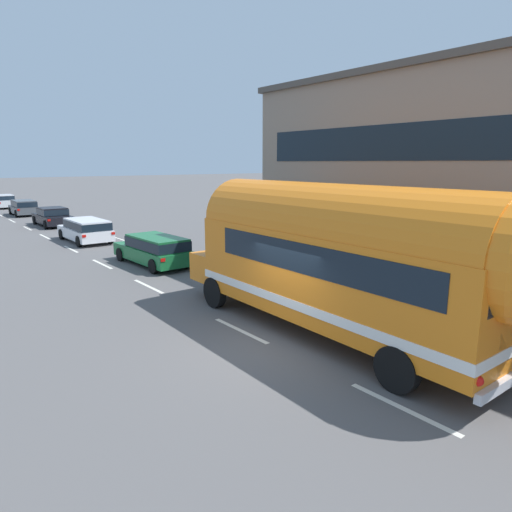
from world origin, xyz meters
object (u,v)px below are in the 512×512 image
at_px(car_second, 86,229).
at_px(car_fourth, 24,207).
at_px(painted_bus, 345,256).
at_px(car_third, 53,216).
at_px(car_fifth, 4,201).
at_px(car_lead, 155,248).

bearing_deg(car_second, car_fourth, 89.25).
height_order(painted_bus, car_third, painted_bus).
relative_size(painted_bus, car_third, 2.47).
height_order(car_second, car_third, same).
height_order(car_third, car_fifth, same).
bearing_deg(car_second, painted_bus, -89.37).
bearing_deg(car_lead, car_second, 92.77).
xyz_separation_m(car_third, car_fourth, (-0.17, 8.68, 0.05)).
xyz_separation_m(car_second, car_fourth, (0.23, 17.38, -0.01)).
relative_size(car_second, car_fourth, 1.10).
relative_size(car_third, car_fourth, 1.09).
height_order(painted_bus, car_fourth, painted_bus).
height_order(car_lead, car_third, same).
relative_size(car_lead, car_fifth, 1.01).
xyz_separation_m(car_lead, car_fourth, (-0.17, 25.62, 0.00)).
distance_m(car_lead, car_fourth, 25.62).
bearing_deg(car_lead, car_fifth, 90.29).
xyz_separation_m(painted_bus, car_third, (0.18, 28.26, -1.56)).
bearing_deg(car_lead, car_third, 90.01).
bearing_deg(car_second, car_lead, -87.23).
distance_m(car_lead, car_third, 16.94).
xyz_separation_m(painted_bus, car_fifth, (0.01, 45.86, -1.56)).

